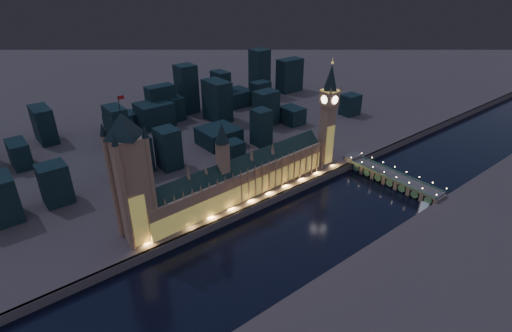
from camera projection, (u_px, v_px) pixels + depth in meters
ground_plane at (291, 229)px, 346.98m from camera, size 2000.00×2000.00×0.00m
north_bank at (90, 90)px, 705.87m from camera, size 2000.00×960.00×8.00m
embankment_wall at (261, 205)px, 373.58m from camera, size 2000.00×2.50×8.00m
palace_of_westminster at (241, 178)px, 373.45m from camera, size 202.00×28.85×78.00m
victoria_tower at (130, 173)px, 298.37m from camera, size 31.68×31.68×118.01m
elizabeth_tower at (329, 107)px, 416.82m from camera, size 18.00×18.00×114.43m
westminster_bridge at (389, 177)px, 417.48m from camera, size 18.94×113.00×15.90m
river_boat at (423, 211)px, 368.78m from camera, size 41.26×25.81×4.50m
city_backdrop at (182, 112)px, 523.61m from camera, size 492.40×215.63×81.73m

